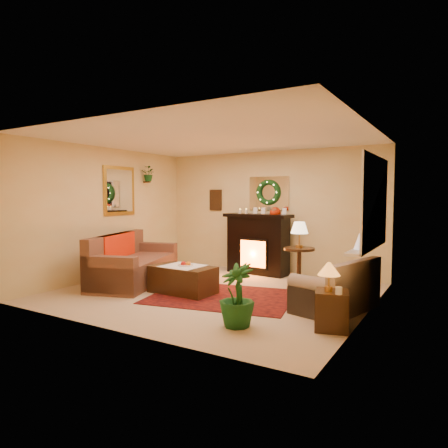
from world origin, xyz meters
The scene contains 31 objects.
floor centered at (0.00, 0.00, 0.00)m, with size 5.00×5.00×0.00m, color beige.
ceiling centered at (0.00, 0.00, 2.60)m, with size 5.00×5.00×0.00m, color white.
wall_back centered at (0.00, 2.25, 1.30)m, with size 5.00×5.00×0.00m, color #EFD88C.
wall_front centered at (0.00, -2.25, 1.30)m, with size 5.00×5.00×0.00m, color #EFD88C.
wall_left centered at (-2.50, 0.00, 1.30)m, with size 4.50×4.50×0.00m, color #EFD88C.
wall_right centered at (2.50, 0.00, 1.30)m, with size 4.50×4.50×0.00m, color #EFD88C.
area_rug centered at (0.28, -0.18, 0.01)m, with size 2.26×1.70×0.01m, color #571005.
sofa centered at (-1.67, -0.12, 0.43)m, with size 0.95×2.15×0.92m, color #3F281E.
red_throw centered at (-1.70, 0.06, 0.46)m, with size 0.74×1.21×0.02m, color red.
fireplace centered at (-0.09, 1.90, 0.55)m, with size 1.31×0.41×1.20m, color black.
poinsettia centered at (0.29, 1.92, 1.30)m, with size 0.23×0.23×0.23m, color #BC1E02.
mantel_candle_a centered at (-0.51, 1.87, 1.26)m, with size 0.06×0.06×0.18m, color white.
mantel_candle_b centered at (-0.37, 1.90, 1.26)m, with size 0.06×0.06×0.19m, color white.
mantel_mirror centered at (0.00, 2.23, 1.70)m, with size 0.92×0.02×0.72m, color white.
wreath centered at (0.00, 2.19, 1.72)m, with size 0.55×0.55×0.11m, color #194719.
wall_art centered at (-1.35, 2.23, 1.55)m, with size 0.32×0.03×0.48m, color #381E11.
gold_mirror centered at (-2.48, 0.30, 1.75)m, with size 0.03×0.84×1.00m, color gold.
hanging_plant centered at (-2.34, 1.05, 1.97)m, with size 0.33×0.28×0.36m, color #194719.
loveseat centered at (2.06, 0.03, 0.42)m, with size 0.75×1.29×0.75m, color #7B6C5A.
window_frame centered at (2.48, 0.55, 1.55)m, with size 0.03×1.86×1.36m, color white.
window_glass centered at (2.47, 0.55, 1.55)m, with size 0.02×1.70×1.22m, color black.
window_sill centered at (2.38, 0.55, 0.87)m, with size 0.22×1.86×0.04m, color white.
mini_tree centered at (2.38, 0.14, 1.04)m, with size 0.19×0.19×0.29m, color white.
sill_plant centered at (2.40, 1.22, 1.08)m, with size 0.28×0.22×0.50m, color #1D4419.
side_table_round centered at (1.11, 1.12, 0.33)m, with size 0.55×0.55×0.72m, color black.
lamp_cream centered at (1.11, 1.13, 0.88)m, with size 0.31×0.31×0.48m, color beige.
end_table_square centered at (2.26, -0.85, 0.27)m, with size 0.39×0.39×0.48m, color black.
lamp_tiffany centered at (2.23, -0.89, 0.74)m, with size 0.27×0.27×0.40m, color gold.
coffee_table centered at (-0.43, -0.30, 0.21)m, with size 1.09×0.60×0.46m, color brown.
fruit_bowl centered at (-0.40, -0.26, 0.45)m, with size 0.26×0.26×0.06m, color silver.
floor_palm centered at (1.20, -1.35, 0.45)m, with size 1.34×1.34×2.40m, color #155318.
Camera 1 is at (3.59, -5.65, 1.64)m, focal length 32.00 mm.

